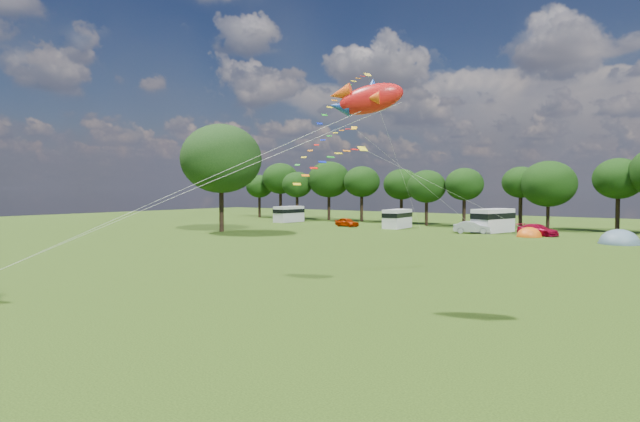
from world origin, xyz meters
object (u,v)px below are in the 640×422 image
Objects in this scene: car_b at (472,227)px; car_a at (347,222)px; campervan_b at (397,218)px; fish_kite at (365,99)px; car_c at (538,230)px; campervan_a at (289,214)px; tent_greyblue at (619,244)px; tent_orange at (529,237)px; campervan_c at (493,220)px; big_tree at (221,159)px.

car_a is at bearing 67.66° from car_b.
fish_kite is at bearing -157.57° from campervan_b.
car_c is 43.22m from fish_kite.
campervan_b is 48.85m from fish_kite.
campervan_a is (-13.12, 3.04, 0.73)m from car_a.
campervan_b reaches higher than tent_greyblue.
campervan_b reaches higher than campervan_a.
car_c is at bearing -96.91° from campervan_b.
tent_greyblue reaches higher than car_c.
car_a is 1.26× the size of tent_orange.
car_c is at bearing -100.66° from car_b.
fish_kite is (41.60, -44.42, 8.06)m from campervan_a.
campervan_a is 0.83× the size of campervan_c.
fish_kite reaches higher than campervan_a.
tent_orange is at bearing 163.17° from tent_greyblue.
car_a is 18.17m from car_b.
campervan_a is at bearing 173.98° from tent_orange.
car_c is 38.53m from campervan_a.
big_tree is 38.25m from car_c.
car_b is 31.49m from campervan_a.
fish_kite is at bearing -34.61° from big_tree.
fish_kite reaches higher than car_b.
car_b is 7.30m from car_c.
campervan_a is at bearing 101.60° from car_c.
car_b is at bearing 31.49° from big_tree.
campervan_b is at bearing -91.08° from campervan_a.
tent_greyblue reaches higher than car_a.
campervan_a is 32.77m from campervan_c.
big_tree is at bearing 123.07° from fish_kite.
car_c is 0.71× the size of campervan_c.
big_tree is at bearing -162.01° from campervan_a.
fish_kite reaches higher than campervan_b.
car_a is 0.60× the size of campervan_c.
campervan_c is (27.43, 18.96, -7.48)m from big_tree.
tent_orange is at bearing -109.40° from campervan_c.
campervan_c reaches higher than tent_greyblue.
tent_greyblue is at bearing 59.28° from fish_kite.
campervan_b reaches higher than car_b.
car_a is at bearing -100.46° from campervan_a.
tent_greyblue reaches higher than tent_orange.
car_a is 0.90× the size of tent_greyblue.
tent_orange is at bearing -82.03° from car_a.
car_b is at bearing 175.69° from tent_orange.
car_b reaches higher than car_c.
big_tree is 3.28× the size of car_b.
tent_greyblue is (41.81, 12.62, -9.00)m from big_tree.
big_tree is 44.59m from tent_greyblue.
car_b is at bearing -93.79° from campervan_a.
campervan_a reaches higher than tent_orange.
big_tree is 3.54× the size of car_a.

